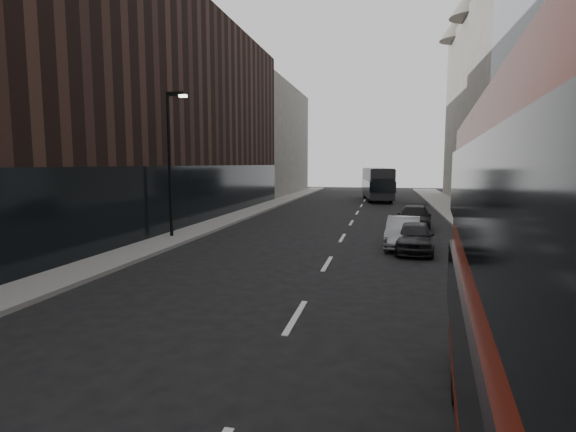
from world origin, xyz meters
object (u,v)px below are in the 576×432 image
Objects in this scene: car_a at (415,237)px; car_b at (403,232)px; street_lamp at (171,154)px; car_c at (414,218)px; grey_bus at (377,183)px.

car_b reaches higher than car_a.
car_a is (11.54, -0.95, -3.54)m from street_lamp.
car_c is (11.93, 6.00, -3.52)m from street_lamp.
grey_bus is (9.44, 26.41, -2.43)m from street_lamp.
street_lamp is 1.71× the size of car_b.
car_b is at bearing 0.51° from street_lamp.
car_c is (0.39, 6.95, 0.01)m from car_a.
grey_bus is at bearing 97.65° from car_b.
street_lamp reaches higher than car_a.
street_lamp is at bearing -147.92° from car_c.
street_lamp is 11.64m from car_b.
grey_bus reaches higher than car_c.
street_lamp reaches higher than grey_bus.
street_lamp is at bearing 179.28° from car_a.
car_c reaches higher than car_a.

